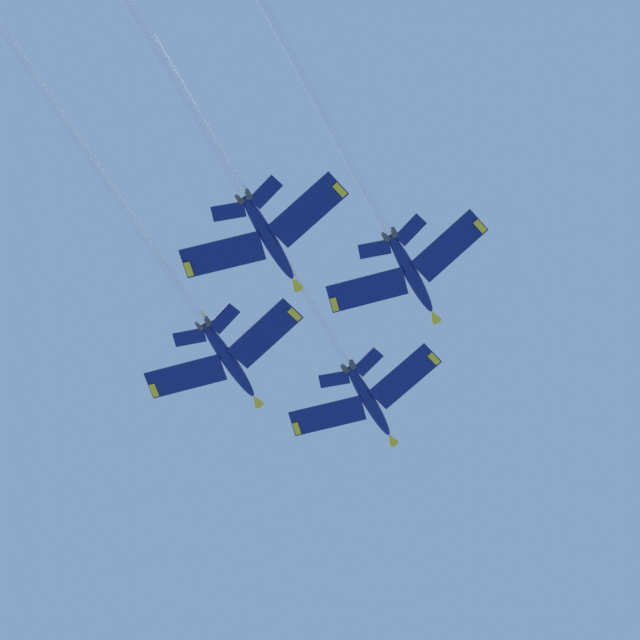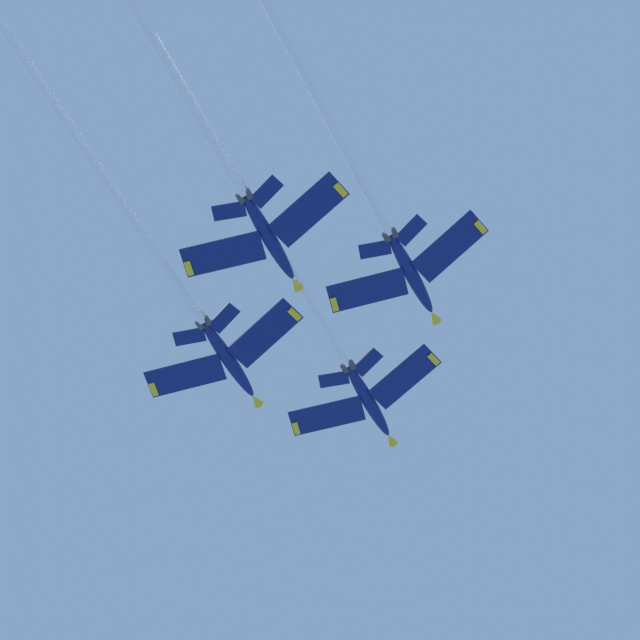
# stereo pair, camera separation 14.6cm
# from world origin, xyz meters

# --- Properties ---
(jet_lead) EXTENTS (31.78, 49.72, 20.19)m
(jet_lead) POSITION_xyz_m (-10.99, 18.60, 132.15)
(jet_lead) COLOR navy
(jet_left_wing) EXTENTS (29.98, 47.62, 19.42)m
(jet_left_wing) POSITION_xyz_m (-13.87, -1.42, 126.08)
(jet_left_wing) COLOR navy
(jet_right_wing) EXTENTS (31.39, 50.26, 21.74)m
(jet_right_wing) POSITION_xyz_m (6.12, 10.90, 126.12)
(jet_right_wing) COLOR navy
(jet_slot) EXTENTS (28.13, 42.27, 19.10)m
(jet_slot) POSITION_xyz_m (0.32, -3.43, 122.25)
(jet_slot) COLOR navy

